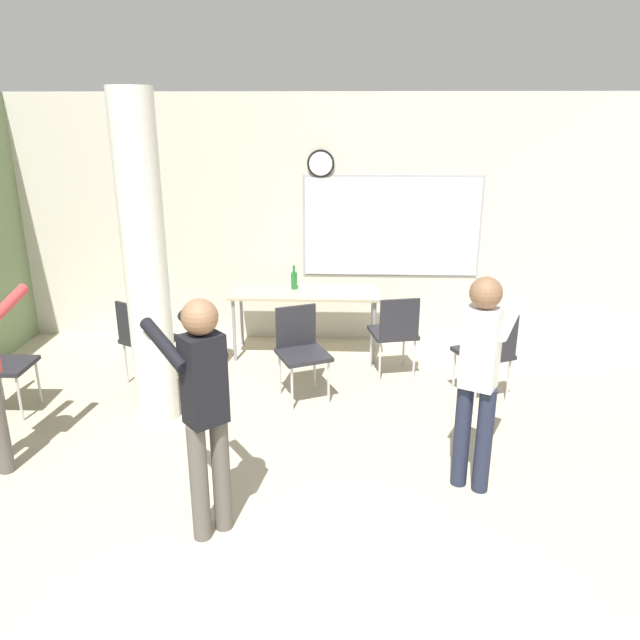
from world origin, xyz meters
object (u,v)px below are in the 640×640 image
Objects in this scene: bottle_on_table at (294,280)px; chair_mid_room at (488,350)px; chair_near_pillar at (144,336)px; person_playing_side at (480,368)px; folding_table at (305,296)px; person_playing_front at (203,401)px; chair_table_right at (395,329)px; chair_table_front at (301,346)px.

chair_mid_room is at bearing -31.82° from bottle_on_table.
person_playing_side reaches higher than chair_near_pillar.
person_playing_side is (1.51, -2.61, 0.10)m from bottle_on_table.
chair_near_pillar is (-1.41, -0.95, -0.33)m from bottle_on_table.
folding_table is 1.87× the size of chair_mid_room.
chair_mid_room is 0.54× the size of person_playing_front.
person_playing_front is (-1.37, -2.55, 0.43)m from chair_table_right.
chair_mid_room is at bearing 74.69° from person_playing_side.
bottle_on_table reaches higher than chair_table_front.
chair_table_right is 0.54× the size of person_playing_front.
person_playing_side reaches higher than chair_mid_room.
folding_table is 1.12m from chair_table_right.
bottle_on_table is at bearing 84.80° from person_playing_front.
person_playing_front is at bearing -161.63° from person_playing_side.
bottle_on_table is 2.26m from chair_mid_room.
person_playing_front reaches higher than chair_mid_room.
chair_mid_room is at bearing -32.35° from chair_table_right.
person_playing_front reaches higher than chair_near_pillar.
chair_near_pillar is at bearing 116.34° from person_playing_front.
person_playing_side is at bearing -105.31° from chair_mid_room.
chair_table_right is at bearing 6.70° from chair_near_pillar.
chair_mid_room is (1.90, -1.18, -0.33)m from bottle_on_table.
person_playing_side reaches higher than chair_table_front.
chair_near_pillar is at bearing -173.30° from chair_table_right.
chair_near_pillar is (-1.56, 0.22, 0.00)m from chair_table_front.
chair_mid_room is (0.82, -0.52, 0.00)m from chair_table_right.
person_playing_side is at bearing 18.37° from person_playing_front.
bottle_on_table is 3.22m from person_playing_front.
chair_table_right reaches higher than folding_table.
chair_table_right is 1.00× the size of chair_table_front.
person_playing_front is (-0.45, -2.04, 0.43)m from chair_table_front.
bottle_on_table reaches higher than chair_mid_room.
bottle_on_table is 3.01m from person_playing_side.
folding_table is at bearing 91.56° from chair_table_front.
chair_mid_room is (1.77, -1.10, -0.17)m from folding_table.
chair_near_pillar is (-2.48, -0.29, 0.00)m from chair_table_right.
chair_mid_room and chair_near_pillar have the same top height.
bottle_on_table is 1.22m from chair_table_front.
chair_table_front and chair_near_pillar have the same top height.
chair_table_front reaches higher than folding_table.
bottle_on_table is at bearing 148.18° from chair_mid_room.
person_playing_front reaches higher than folding_table.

